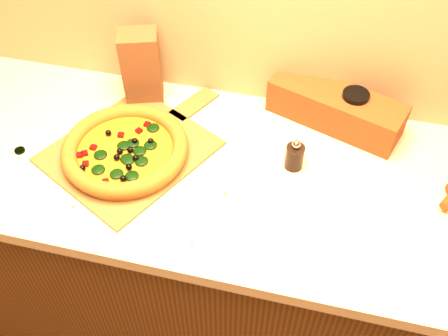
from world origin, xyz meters
TOP-DOWN VIEW (x-y plane):
  - cabinet at (0.00, 1.43)m, footprint 2.80×0.65m
  - countertop at (0.00, 1.43)m, footprint 2.84×0.68m
  - pizza_peel at (-0.27, 1.44)m, footprint 0.52×0.60m
  - pizza at (-0.28, 1.40)m, footprint 0.35×0.35m
  - bottle_cap at (-0.58, 1.35)m, footprint 0.03×0.03m
  - pepper_grinder at (0.18, 1.48)m, footprint 0.05×0.05m
  - bread_bag at (0.27, 1.69)m, footprint 0.41×0.25m
  - paper_bag at (-0.32, 1.67)m, footprint 0.14×0.12m
  - dark_jar at (0.32, 1.68)m, footprint 0.08×0.08m

SIDE VIEW (x-z plane):
  - cabinet at x=0.00m, z-range 0.00..0.86m
  - countertop at x=0.00m, z-range 0.86..0.90m
  - bottle_cap at x=-0.58m, z-range 0.90..0.91m
  - pizza_peel at x=-0.27m, z-range 0.90..0.91m
  - pizza at x=-0.28m, z-range 0.91..0.96m
  - pepper_grinder at x=0.18m, z-range 0.89..0.99m
  - bread_bag at x=0.27m, z-range 0.90..1.01m
  - dark_jar at x=0.32m, z-range 0.90..1.02m
  - paper_bag at x=-0.32m, z-range 0.90..1.13m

